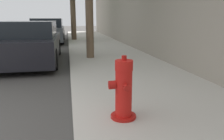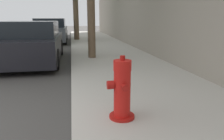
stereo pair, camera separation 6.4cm
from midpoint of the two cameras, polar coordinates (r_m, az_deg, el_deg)
name	(u,v)px [view 2 (the right image)]	position (r m, az deg, el deg)	size (l,w,h in m)	color
sidewalk_slab	(182,124)	(3.10, 18.41, -13.26)	(2.86, 40.00, 0.13)	#B7B2A8
fire_hydrant	(122,90)	(2.84, 3.24, -5.35)	(0.37, 0.36, 0.83)	#A91511
parked_car_near	(31,43)	(7.65, -20.13, 6.75)	(1.86, 4.27, 1.33)	black
parked_car_mid	(51,31)	(13.89, -15.43, 9.87)	(1.82, 4.54, 1.41)	#4C5156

